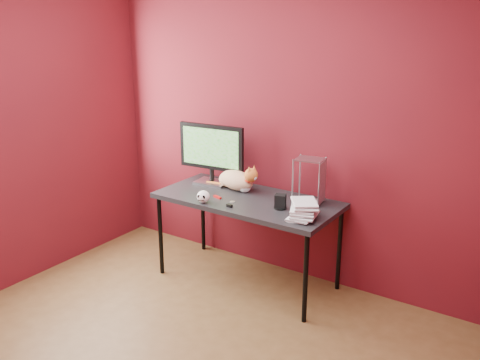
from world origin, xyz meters
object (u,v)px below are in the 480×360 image
Objects in this scene: monitor at (212,151)px; speaker at (280,202)px; desk at (247,204)px; book_stack at (296,123)px; skull_mug at (203,197)px; cat at (237,180)px.

monitor is 5.35× the size of speaker.
book_stack is (0.51, -0.16, 0.76)m from desk.
desk is 13.91× the size of skull_mug.
skull_mug is (-0.23, -0.29, 0.10)m from desk.
book_stack is (0.74, 0.13, 0.66)m from skull_mug.
cat is 0.38× the size of book_stack.
monitor is at bearing 162.50° from book_stack.
cat is 0.58m from speaker.
skull_mug is at bearing -67.75° from monitor.
speaker is at bearing 5.72° from skull_mug.
book_stack reaches higher than desk.
desk is at bearing 162.39° from book_stack.
book_stack is (0.70, -0.29, 0.62)m from cat.
book_stack reaches higher than skull_mug.
speaker is (0.82, -0.21, -0.24)m from monitor.
skull_mug is 0.62m from speaker.
book_stack reaches higher than speaker.
speaker is (0.54, -0.20, -0.03)m from cat.
monitor is 5.68× the size of skull_mug.
desk is at bearing -23.79° from monitor.
monitor is 0.88m from speaker.
skull_mug is 0.99m from book_stack.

